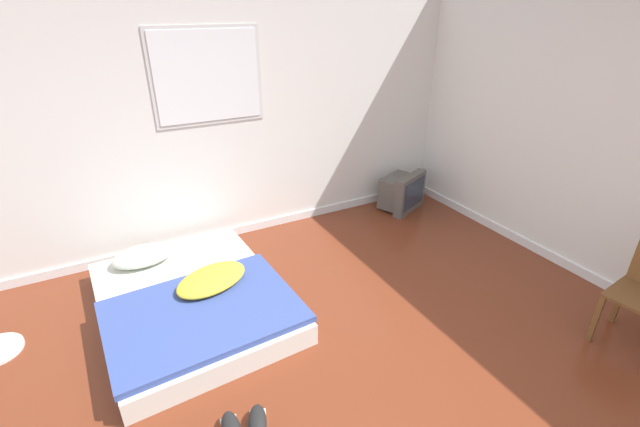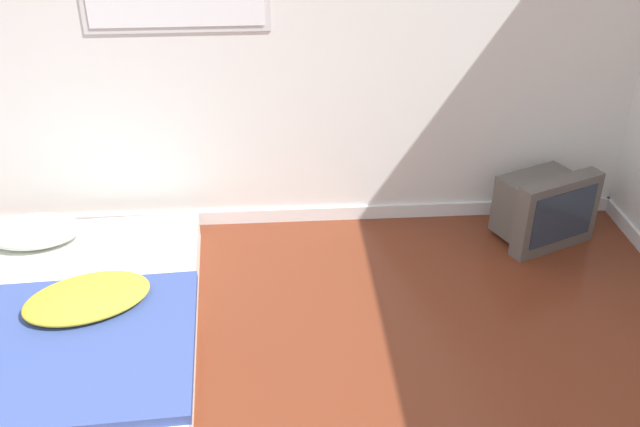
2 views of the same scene
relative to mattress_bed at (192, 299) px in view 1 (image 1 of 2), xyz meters
The scene contains 3 objects.
wall_back 1.70m from the mattress_bed, 64.68° to the left, with size 7.91×0.08×2.60m.
mattress_bed is the anchor object (origin of this frame).
crt_tv 2.81m from the mattress_bed, 15.70° to the left, with size 0.61×0.53×0.46m.
Camera 1 is at (-0.93, -1.38, 2.27)m, focal length 24.00 mm.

